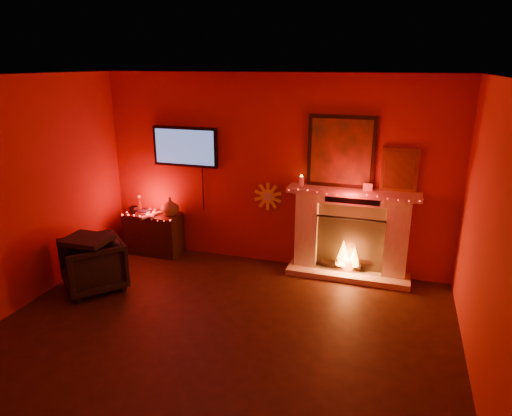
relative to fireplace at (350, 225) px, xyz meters
The scene contains 6 objects.
room 2.72m from the fireplace, 115.53° to the right, with size 5.00×5.00×5.00m.
fireplace is the anchor object (origin of this frame).
tv 2.61m from the fireplace, behind, with size 1.00×0.07×1.24m.
sunburst_clock 1.23m from the fireplace, behind, with size 0.40×0.03×0.40m.
console_table 2.95m from the fireplace, behind, with size 0.84×0.54×0.91m.
armchair 3.43m from the fireplace, 155.22° to the right, with size 0.72×0.74×0.67m, color black.
Camera 1 is at (1.68, -3.50, 2.82)m, focal length 32.00 mm.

